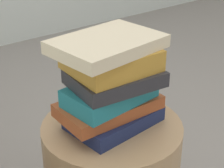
# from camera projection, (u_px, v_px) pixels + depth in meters

# --- Properties ---
(book_navy) EXTENTS (0.28, 0.20, 0.05)m
(book_navy) POSITION_uv_depth(u_px,v_px,m) (113.00, 117.00, 1.14)
(book_navy) COLOR #19234C
(book_navy) RESTS_ON side_table
(book_rust) EXTENTS (0.30, 0.17, 0.04)m
(book_rust) POSITION_uv_depth(u_px,v_px,m) (109.00, 106.00, 1.12)
(book_rust) COLOR #994723
(book_rust) RESTS_ON book_navy
(book_teal) EXTENTS (0.27, 0.17, 0.05)m
(book_teal) POSITION_uv_depth(u_px,v_px,m) (110.00, 93.00, 1.09)
(book_teal) COLOR #1E727F
(book_teal) RESTS_ON book_rust
(book_charcoal) EXTENTS (0.27, 0.21, 0.04)m
(book_charcoal) POSITION_uv_depth(u_px,v_px,m) (115.00, 78.00, 1.08)
(book_charcoal) COLOR #28282D
(book_charcoal) RESTS_ON book_teal
(book_ochre) EXTENTS (0.24, 0.21, 0.06)m
(book_ochre) POSITION_uv_depth(u_px,v_px,m) (111.00, 59.00, 1.06)
(book_ochre) COLOR #B7842D
(book_ochre) RESTS_ON book_charcoal
(book_cream) EXTENTS (0.31, 0.23, 0.04)m
(book_cream) POSITION_uv_depth(u_px,v_px,m) (107.00, 44.00, 1.04)
(book_cream) COLOR beige
(book_cream) RESTS_ON book_ochre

